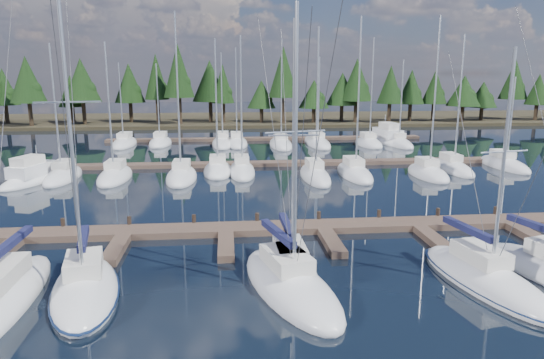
{
  "coord_description": "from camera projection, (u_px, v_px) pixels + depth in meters",
  "views": [
    {
      "loc": [
        -5.87,
        -10.65,
        9.61
      ],
      "look_at": [
        -2.76,
        22.0,
        2.41
      ],
      "focal_mm": 32.0,
      "sensor_mm": 36.0,
      "label": 1
    }
  ],
  "objects": [
    {
      "name": "front_sailboat_1",
      "position": [
        85.0,
        289.0,
        21.34
      ],
      "size": [
        4.49,
        8.34,
        15.43
      ],
      "color": "silver",
      "rests_on": "ground"
    },
    {
      "name": "far_shore",
      "position": [
        254.0,
        119.0,
        100.41
      ],
      "size": [
        220.0,
        30.0,
        0.6
      ],
      "primitive_type": "cube",
      "color": "#30291A",
      "rests_on": "ground"
    },
    {
      "name": "ground",
      "position": [
        295.0,
        186.0,
        42.13
      ],
      "size": [
        260.0,
        260.0,
        0.0
      ],
      "primitive_type": "plane",
      "color": "black",
      "rests_on": "ground"
    },
    {
      "name": "motor_yacht_right",
      "position": [
        387.0,
        139.0,
        68.43
      ],
      "size": [
        4.26,
        9.77,
        4.73
      ],
      "color": "silver",
      "rests_on": "ground"
    },
    {
      "name": "front_sailboat_4",
      "position": [
        484.0,
        279.0,
        22.5
      ],
      "size": [
        4.25,
        9.16,
        11.49
      ],
      "color": "silver",
      "rests_on": "ground"
    },
    {
      "name": "back_docks",
      "position": [
        273.0,
        150.0,
        61.13
      ],
      "size": [
        50.0,
        21.8,
        0.4
      ],
      "color": "brown",
      "rests_on": "ground"
    },
    {
      "name": "front_sailboat_2",
      "position": [
        291.0,
        274.0,
        22.98
      ],
      "size": [
        2.64,
        8.58,
        12.66
      ],
      "color": "silver",
      "rests_on": "ground"
    },
    {
      "name": "main_dock",
      "position": [
        324.0,
        230.0,
        29.79
      ],
      "size": [
        44.0,
        6.13,
        0.9
      ],
      "color": "brown",
      "rests_on": "ground"
    },
    {
      "name": "motor_yacht_left",
      "position": [
        33.0,
        177.0,
        43.66
      ],
      "size": [
        4.97,
        8.41,
        3.98
      ],
      "color": "silver",
      "rests_on": "ground"
    },
    {
      "name": "back_sailboat_rows",
      "position": [
        275.0,
        155.0,
        56.78
      ],
      "size": [
        46.68,
        32.56,
        15.64
      ],
      "color": "silver",
      "rests_on": "ground"
    },
    {
      "name": "tree_line",
      "position": [
        240.0,
        85.0,
        89.05
      ],
      "size": [
        185.04,
        11.43,
        14.16
      ],
      "color": "black",
      "rests_on": "far_shore"
    },
    {
      "name": "front_sailboat_3",
      "position": [
        290.0,
        284.0,
        21.9
      ],
      "size": [
        5.22,
        9.37,
        13.18
      ],
      "color": "silver",
      "rests_on": "ground"
    }
  ]
}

